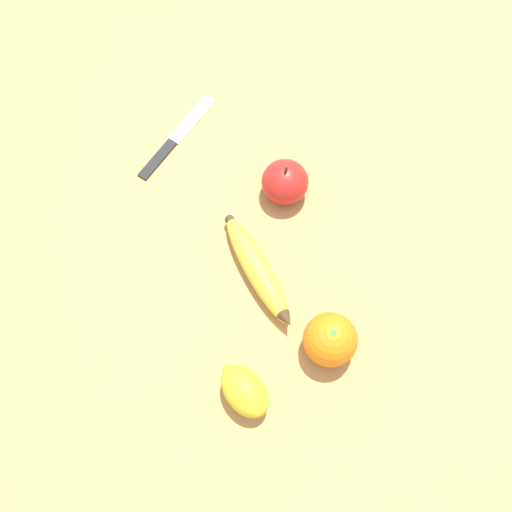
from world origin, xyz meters
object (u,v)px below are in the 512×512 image
at_px(banana, 258,270).
at_px(apple, 285,182).
at_px(orange, 330,340).
at_px(lemon, 244,391).
at_px(paring_knife, 174,139).

height_order(banana, apple, apple).
height_order(banana, orange, orange).
bearing_deg(lemon, banana, -1.04).
xyz_separation_m(banana, apple, (0.14, -0.03, 0.01)).
distance_m(orange, lemon, 0.13).
xyz_separation_m(orange, lemon, (-0.08, 0.11, -0.01)).
relative_size(banana, lemon, 1.92).
bearing_deg(lemon, orange, -55.04).
distance_m(orange, apple, 0.25).
bearing_deg(lemon, paring_knife, 20.82).
relative_size(apple, lemon, 0.83).
relative_size(orange, paring_knife, 0.43).
bearing_deg(apple, paring_knife, 66.22).
distance_m(banana, paring_knife, 0.27).
bearing_deg(banana, orange, 14.35).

